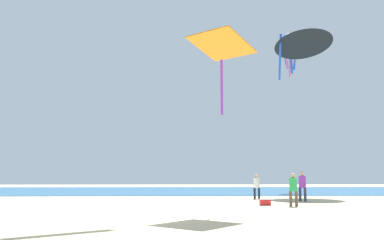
# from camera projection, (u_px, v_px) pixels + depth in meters

# --- Properties ---
(ground) EXTENTS (110.00, 110.00, 0.10)m
(ground) POSITION_uv_depth(u_px,v_px,m) (115.00, 221.00, 15.93)
(ground) COLOR beige
(ocean_strip) EXTENTS (110.00, 23.44, 0.03)m
(ocean_strip) POSITION_uv_depth(u_px,v_px,m) (155.00, 190.00, 44.34)
(ocean_strip) COLOR #28608C
(ocean_strip) RESTS_ON ground
(person_leftmost) EXTENTS (0.44, 0.39, 1.65)m
(person_leftmost) POSITION_uv_depth(u_px,v_px,m) (257.00, 185.00, 29.11)
(person_leftmost) COLOR black
(person_leftmost) RESTS_ON ground
(person_central) EXTENTS (0.46, 0.41, 1.72)m
(person_central) POSITION_uv_depth(u_px,v_px,m) (293.00, 187.00, 22.46)
(person_central) COLOR brown
(person_central) RESTS_ON ground
(person_rightmost) EXTENTS (0.44, 0.44, 1.83)m
(person_rightmost) POSITION_uv_depth(u_px,v_px,m) (302.00, 184.00, 26.66)
(person_rightmost) COLOR #33384C
(person_rightmost) RESTS_ON ground
(cooler_box) EXTENTS (0.57, 0.37, 0.35)m
(cooler_box) POSITION_uv_depth(u_px,v_px,m) (265.00, 202.00, 23.08)
(cooler_box) COLOR red
(cooler_box) RESTS_ON ground
(kite_delta_black) EXTENTS (5.46, 5.51, 4.39)m
(kite_delta_black) POSITION_uv_depth(u_px,v_px,m) (303.00, 40.00, 35.48)
(kite_delta_black) COLOR black
(kite_octopus_blue) EXTENTS (2.59, 2.59, 4.35)m
(kite_octopus_blue) POSITION_uv_depth(u_px,v_px,m) (290.00, 42.00, 44.35)
(kite_octopus_blue) COLOR blue
(kite_diamond_orange) EXTENTS (3.25, 3.24, 3.49)m
(kite_diamond_orange) POSITION_uv_depth(u_px,v_px,m) (221.00, 48.00, 19.11)
(kite_diamond_orange) COLOR orange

